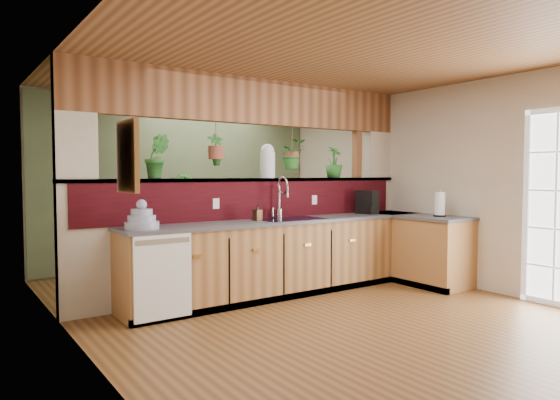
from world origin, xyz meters
TOP-DOWN VIEW (x-y plane):
  - ground at (0.00, 0.00)m, footprint 4.60×7.00m
  - ceiling at (0.00, 0.00)m, footprint 4.60×7.00m
  - wall_back at (0.00, 3.50)m, footprint 4.60×0.02m
  - wall_left at (-2.30, 0.00)m, footprint 0.02×7.00m
  - wall_right at (2.30, 0.00)m, footprint 0.02×7.00m
  - pass_through_partition at (0.03, 1.35)m, footprint 4.60×0.21m
  - pass_through_ledge at (0.00, 1.35)m, footprint 4.60×0.21m
  - header_beam at (0.00, 1.35)m, footprint 4.60×0.15m
  - sage_backwall at (0.00, 3.48)m, footprint 4.55×0.02m
  - countertop at (0.84, 0.87)m, footprint 4.14×1.52m
  - dishwasher at (-1.48, 0.66)m, footprint 0.58×0.03m
  - navy_sink at (0.25, 0.98)m, footprint 0.82×0.50m
  - framed_print at (-2.27, -0.80)m, footprint 0.04×0.35m
  - faucet at (0.23, 1.13)m, footprint 0.22×0.22m
  - dish_stack at (-1.60, 0.91)m, footprint 0.33×0.33m
  - soap_dispenser at (-0.18, 1.02)m, footprint 0.10×0.10m
  - coffee_maker at (1.57, 1.00)m, footprint 0.17×0.29m
  - paper_towel at (2.01, 0.16)m, footprint 0.16×0.16m
  - glass_jar at (0.17, 1.35)m, footprint 0.19×0.19m
  - ledge_plant_left at (-1.26, 1.35)m, footprint 0.32×0.29m
  - ledge_plant_right at (1.27, 1.35)m, footprint 0.31×0.31m
  - hanging_plant_a at (-0.54, 1.35)m, footprint 0.22×0.18m
  - hanging_plant_b at (0.56, 1.35)m, footprint 0.42×0.40m
  - shelving_console at (-0.35, 3.25)m, footprint 1.45×0.48m
  - shelf_plant_a at (-0.94, 3.25)m, footprint 0.24×0.21m
  - shelf_plant_b at (-0.10, 3.25)m, footprint 0.29×0.29m
  - floor_plant at (1.34, 2.02)m, footprint 0.80×0.74m

SIDE VIEW (x-z plane):
  - ground at x=0.00m, z-range -0.01..0.01m
  - floor_plant at x=1.34m, z-range 0.00..0.74m
  - countertop at x=0.84m, z-range 0.00..0.90m
  - dishwasher at x=-1.48m, z-range 0.05..0.87m
  - shelving_console at x=-0.35m, z-range 0.03..0.97m
  - navy_sink at x=0.25m, z-range 0.73..0.91m
  - dish_stack at x=-1.60m, z-range 0.84..1.14m
  - soap_dispenser at x=-0.18m, z-range 0.90..1.09m
  - coffee_maker at x=1.57m, z-range 0.89..1.21m
  - paper_towel at x=2.01m, z-range 0.88..1.22m
  - shelf_plant_a at x=-0.94m, z-range 0.97..1.35m
  - faucet at x=0.23m, z-range 0.92..1.43m
  - pass_through_partition at x=0.03m, z-range -0.11..2.49m
  - shelf_plant_b at x=-0.10m, z-range 0.97..1.45m
  - wall_back at x=0.00m, z-range 0.00..2.60m
  - wall_left at x=-2.30m, z-range 0.00..2.60m
  - wall_right at x=2.30m, z-range 0.00..2.60m
  - sage_backwall at x=0.00m, z-range 0.02..2.58m
  - pass_through_ledge at x=0.00m, z-range 1.35..1.39m
  - framed_print at x=-2.27m, z-range 1.32..1.78m
  - glass_jar at x=0.17m, z-range 1.39..1.82m
  - ledge_plant_right at x=1.27m, z-range 1.39..1.82m
  - ledge_plant_left at x=-1.26m, z-range 1.39..1.87m
  - hanging_plant_a at x=-0.54m, z-range 1.60..2.10m
  - hanging_plant_b at x=0.56m, z-range 1.61..2.11m
  - header_beam at x=0.00m, z-range 2.05..2.60m
  - ceiling at x=0.00m, z-range 2.60..2.60m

